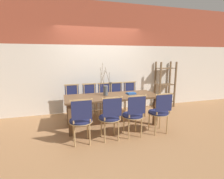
# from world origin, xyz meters

# --- Properties ---
(ground_plane) EXTENTS (16.00, 16.00, 0.00)m
(ground_plane) POSITION_xyz_m (0.00, 0.00, 0.00)
(ground_plane) COLOR #9E7047
(wall_rear) EXTENTS (12.00, 0.06, 3.20)m
(wall_rear) POSITION_xyz_m (0.00, 1.29, 1.60)
(wall_rear) COLOR beige
(wall_rear) RESTS_ON ground_plane
(dining_table) EXTENTS (2.23, 0.84, 0.74)m
(dining_table) POSITION_xyz_m (0.00, 0.00, 0.63)
(dining_table) COLOR brown
(dining_table) RESTS_ON ground_plane
(chair_near_leftend) EXTENTS (0.46, 0.46, 0.92)m
(chair_near_leftend) POSITION_xyz_m (-0.83, -0.74, 0.51)
(chair_near_leftend) COLOR #1E234C
(chair_near_leftend) RESTS_ON ground_plane
(chair_near_left) EXTENTS (0.46, 0.46, 0.92)m
(chair_near_left) POSITION_xyz_m (-0.26, -0.74, 0.51)
(chair_near_left) COLOR #1E234C
(chair_near_left) RESTS_ON ground_plane
(chair_near_center) EXTENTS (0.46, 0.46, 0.92)m
(chair_near_center) POSITION_xyz_m (0.25, -0.74, 0.51)
(chair_near_center) COLOR #1E234C
(chair_near_center) RESTS_ON ground_plane
(chair_near_right) EXTENTS (0.46, 0.46, 0.92)m
(chair_near_right) POSITION_xyz_m (0.86, -0.74, 0.51)
(chair_near_right) COLOR #1E234C
(chair_near_right) RESTS_ON ground_plane
(chair_far_leftend) EXTENTS (0.46, 0.46, 0.92)m
(chair_far_leftend) POSITION_xyz_m (-0.88, 0.74, 0.51)
(chair_far_leftend) COLOR #1E234C
(chair_far_leftend) RESTS_ON ground_plane
(chair_far_left) EXTENTS (0.46, 0.46, 0.92)m
(chair_far_left) POSITION_xyz_m (-0.40, 0.74, 0.51)
(chair_far_left) COLOR #1E234C
(chair_far_left) RESTS_ON ground_plane
(chair_far_center) EXTENTS (0.46, 0.46, 0.92)m
(chair_far_center) POSITION_xyz_m (0.04, 0.74, 0.51)
(chair_far_center) COLOR #1E234C
(chair_far_center) RESTS_ON ground_plane
(chair_far_right) EXTENTS (0.46, 0.46, 0.92)m
(chair_far_right) POSITION_xyz_m (0.39, 0.74, 0.51)
(chair_far_right) COLOR #1E234C
(chair_far_right) RESTS_ON ground_plane
(chair_far_rightend) EXTENTS (0.46, 0.46, 0.92)m
(chair_far_rightend) POSITION_xyz_m (0.81, 0.74, 0.51)
(chair_far_rightend) COLOR #1E234C
(chair_far_rightend) RESTS_ON ground_plane
(vase_centerpiece) EXTENTS (0.25, 0.26, 0.77)m
(vase_centerpiece) POSITION_xyz_m (-0.14, 0.08, 0.87)
(vase_centerpiece) COLOR #4C5156
(vase_centerpiece) RESTS_ON dining_table
(book_stack) EXTENTS (0.23, 0.21, 0.04)m
(book_stack) POSITION_xyz_m (0.51, 0.04, 0.75)
(book_stack) COLOR #234C8C
(book_stack) RESTS_ON dining_table
(shelving_rack) EXTENTS (0.60, 0.35, 1.49)m
(shelving_rack) POSITION_xyz_m (2.14, 1.04, 0.74)
(shelving_rack) COLOR brown
(shelving_rack) RESTS_ON ground_plane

